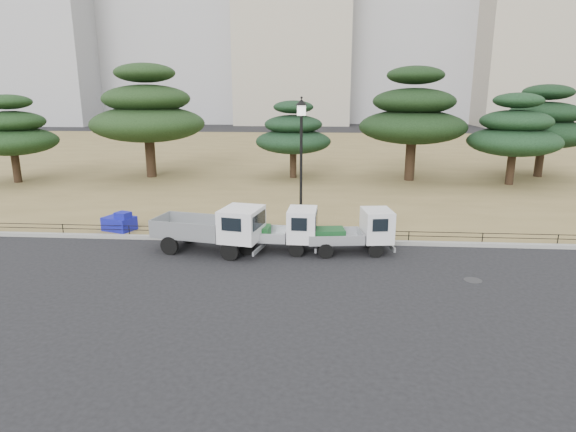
# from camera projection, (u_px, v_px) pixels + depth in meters

# --- Properties ---
(ground) EXTENTS (220.00, 220.00, 0.00)m
(ground) POSITION_uv_depth(u_px,v_px,m) (284.00, 263.00, 17.84)
(ground) COLOR black
(lawn) EXTENTS (120.00, 56.00, 0.15)m
(lawn) POSITION_uv_depth(u_px,v_px,m) (310.00, 156.00, 47.37)
(lawn) COLOR olive
(lawn) RESTS_ON ground
(curb) EXTENTS (120.00, 0.25, 0.16)m
(curb) POSITION_uv_depth(u_px,v_px,m) (289.00, 240.00, 20.33)
(curb) COLOR gray
(curb) RESTS_ON ground
(truck_large) EXTENTS (4.51, 2.47, 1.86)m
(truck_large) POSITION_uv_depth(u_px,v_px,m) (215.00, 227.00, 18.85)
(truck_large) COLOR black
(truck_large) RESTS_ON ground
(truck_kei_front) EXTENTS (3.37, 1.56, 1.76)m
(truck_kei_front) POSITION_uv_depth(u_px,v_px,m) (282.00, 230.00, 19.01)
(truck_kei_front) COLOR black
(truck_kei_front) RESTS_ON ground
(truck_kei_rear) EXTENTS (3.44, 1.81, 1.72)m
(truck_kei_rear) POSITION_uv_depth(u_px,v_px,m) (356.00, 232.00, 18.85)
(truck_kei_rear) COLOR black
(truck_kei_rear) RESTS_ON ground
(street_lamp) EXTENTS (0.51, 0.51, 5.75)m
(street_lamp) POSITION_uv_depth(u_px,v_px,m) (301.00, 146.00, 19.60)
(street_lamp) COLOR black
(street_lamp) RESTS_ON lawn
(pipe_fence) EXTENTS (38.00, 0.04, 0.40)m
(pipe_fence) POSITION_uv_depth(u_px,v_px,m) (289.00, 231.00, 20.38)
(pipe_fence) COLOR black
(pipe_fence) RESTS_ON lawn
(tarp_pile) EXTENTS (1.54, 1.34, 0.86)m
(tarp_pile) POSITION_uv_depth(u_px,v_px,m) (120.00, 223.00, 21.53)
(tarp_pile) COLOR #1519A8
(tarp_pile) RESTS_ON lawn
(manhole) EXTENTS (0.60, 0.60, 0.01)m
(manhole) POSITION_uv_depth(u_px,v_px,m) (473.00, 280.00, 16.20)
(manhole) COLOR #2D2D30
(manhole) RESTS_ON ground
(pine_west_far) EXTENTS (5.83, 5.83, 5.89)m
(pine_west_far) POSITION_uv_depth(u_px,v_px,m) (11.00, 132.00, 32.32)
(pine_west_far) COLOR black
(pine_west_far) RESTS_ON lawn
(pine_west_near) EXTENTS (8.01, 8.01, 8.01)m
(pine_west_near) POSITION_uv_depth(u_px,v_px,m) (147.00, 113.00, 34.17)
(pine_west_near) COLOR black
(pine_west_near) RESTS_ON lawn
(pine_center_left) EXTENTS (5.38, 5.38, 5.47)m
(pine_center_left) POSITION_uv_depth(u_px,v_px,m) (293.00, 134.00, 34.19)
(pine_center_left) COLOR black
(pine_center_left) RESTS_ON lawn
(pine_center_right) EXTENTS (7.30, 7.30, 7.75)m
(pine_center_right) POSITION_uv_depth(u_px,v_px,m) (413.00, 115.00, 32.85)
(pine_center_right) COLOR black
(pine_center_right) RESTS_ON lawn
(pine_east_near) EXTENTS (5.95, 5.95, 6.01)m
(pine_east_near) POSITION_uv_depth(u_px,v_px,m) (515.00, 132.00, 31.50)
(pine_east_near) COLOR black
(pine_east_near) RESTS_ON lawn
(pine_east_far) EXTENTS (6.55, 6.55, 6.58)m
(pine_east_far) POSITION_uv_depth(u_px,v_px,m) (544.00, 124.00, 34.48)
(pine_east_far) COLOR black
(pine_east_far) RESTS_ON lawn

